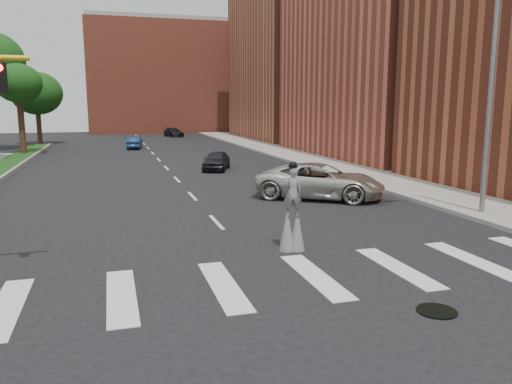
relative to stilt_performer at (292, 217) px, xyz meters
name	(u,v)px	position (x,y,z in m)	size (l,w,h in m)	color
ground_plane	(283,294)	(-1.54, -3.50, -1.11)	(160.00, 160.00, 0.00)	black
sidewalk_right	(327,163)	(10.96, 21.50, -1.02)	(5.00, 90.00, 0.18)	gray
manhole	(437,311)	(1.46, -5.50, -1.09)	(0.90, 0.90, 0.04)	black
building_mid	(404,21)	(20.46, 26.50, 10.89)	(16.00, 22.00, 24.00)	#B8503A
building_far	(304,65)	(20.46, 50.50, 8.89)	(16.00, 22.00, 20.00)	#A8583E
building_backdrop	(166,79)	(4.46, 74.50, 7.89)	(26.00, 14.00, 18.00)	#B8503A
streetlight	(488,98)	(9.36, 2.50, 3.79)	(2.05, 0.20, 9.00)	slate
stilt_performer	(292,217)	(0.00, 0.00, 0.00)	(0.83, 0.59, 2.90)	#372116
suv_crossing	(320,181)	(4.52, 8.14, -0.23)	(2.92, 6.32, 1.76)	beige
car_near	(216,160)	(1.82, 20.42, -0.43)	(1.61, 4.01, 1.37)	black
car_mid	(135,143)	(-2.94, 39.90, -0.49)	(1.32, 3.79, 1.25)	navy
car_far	(174,132)	(3.58, 59.16, -0.48)	(1.78, 4.37, 1.27)	black
tree_6	(18,84)	(-13.15, 35.57, 5.33)	(4.14, 4.14, 8.31)	#372116
tree_7	(37,94)	(-13.35, 49.08, 4.79)	(5.81, 5.81, 8.40)	#372116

